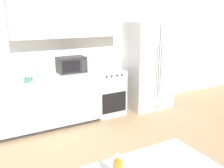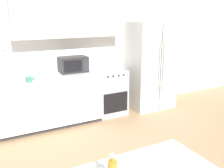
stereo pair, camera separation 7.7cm
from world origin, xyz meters
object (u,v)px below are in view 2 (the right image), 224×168
oven_range (109,92)px  refrigerator (150,66)px  coffee_mug (29,79)px  microwave (73,64)px

oven_range → refrigerator: refrigerator is taller
oven_range → coffee_mug: bearing=-170.4°
oven_range → coffee_mug: 1.68m
microwave → oven_range: bearing=-8.1°
refrigerator → coffee_mug: bearing=-175.3°
refrigerator → coffee_mug: size_ratio=14.05×
microwave → coffee_mug: bearing=-157.3°
oven_range → refrigerator: bearing=-3.2°
refrigerator → oven_range: bearing=176.8°
microwave → coffee_mug: (-0.87, -0.36, -0.10)m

